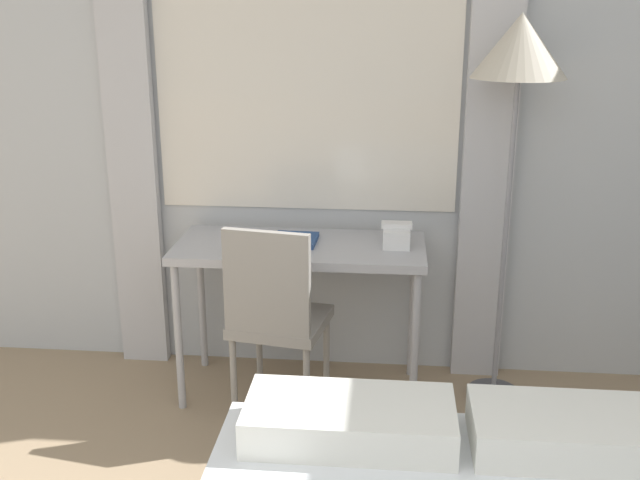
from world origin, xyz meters
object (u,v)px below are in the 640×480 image
standing_lamp (519,64)px  telephone (396,235)px  desk_chair (276,312)px  desk (300,258)px  book (295,240)px

standing_lamp → telephone: standing_lamp is taller
desk_chair → standing_lamp: bearing=26.1°
telephone → desk: bearing=-176.6°
desk → desk_chair: (-0.08, -0.27, -0.16)m
book → desk_chair: bearing=-100.1°
desk_chair → book: bearing=89.7°
standing_lamp → book: bearing=-179.6°
desk_chair → standing_lamp: size_ratio=0.52×
book → standing_lamp: bearing=0.4°
desk_chair → telephone: bearing=39.1°
telephone → book: (-0.47, -0.00, -0.04)m
desk_chair → book: (0.05, 0.29, 0.24)m
standing_lamp → book: standing_lamp is taller
desk → book: (-0.03, 0.02, 0.08)m
standing_lamp → book: size_ratio=8.26×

